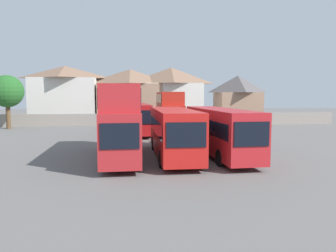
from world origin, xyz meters
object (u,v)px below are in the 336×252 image
at_px(bus_5, 169,110).
at_px(house_terrace_left, 66,94).
at_px(bus_2, 173,130).
at_px(tree_left_of_lot, 7,92).
at_px(house_terrace_centre, 130,95).
at_px(bus_1, 120,118).
at_px(house_terrace_right, 171,94).
at_px(bus_3, 219,129).
at_px(bus_4, 137,117).
at_px(house_terrace_far_right, 237,98).

bearing_deg(bus_5, house_terrace_left, -137.54).
height_order(bus_2, tree_left_of_lot, tree_left_of_lot).
bearing_deg(house_terrace_centre, house_terrace_left, 178.35).
bearing_deg(bus_1, house_terrace_right, 164.96).
distance_m(bus_2, bus_3, 3.52).
distance_m(bus_4, house_terrace_left, 21.60).
relative_size(bus_4, tree_left_of_lot, 1.53).
distance_m(bus_1, house_terrace_centre, 31.97).
xyz_separation_m(bus_4, house_terrace_left, (-12.00, 17.75, 2.78)).
bearing_deg(bus_2, bus_1, -92.77).
xyz_separation_m(bus_3, house_terrace_right, (-0.35, 31.82, 2.72)).
distance_m(bus_2, tree_left_of_lot, 29.89).
bearing_deg(bus_3, bus_1, -92.09).
height_order(bus_1, bus_3, bus_1).
relative_size(bus_2, bus_5, 1.06).
height_order(bus_5, house_terrace_far_right, house_terrace_far_right).
distance_m(bus_3, house_terrace_far_right, 34.36).
relative_size(bus_2, tree_left_of_lot, 1.54).
bearing_deg(tree_left_of_lot, bus_4, -23.03).
xyz_separation_m(bus_2, house_terrace_left, (-14.66, 32.33, 2.78)).
height_order(bus_2, house_terrace_centre, house_terrace_centre).
bearing_deg(bus_4, bus_5, 93.58).
relative_size(bus_1, house_terrace_far_right, 1.44).
height_order(bus_1, bus_4, bus_1).
xyz_separation_m(house_terrace_left, house_terrace_far_right, (29.69, 0.29, -0.69)).
distance_m(bus_4, house_terrace_far_right, 25.35).
bearing_deg(bus_2, house_terrace_left, -157.05).
height_order(bus_2, house_terrace_left, house_terrace_left).
relative_size(bus_2, house_terrace_far_right, 1.39).
bearing_deg(house_terrace_centre, bus_1, -89.93).
distance_m(bus_3, bus_5, 14.97).
bearing_deg(bus_3, bus_5, -174.81).
xyz_separation_m(bus_3, tree_left_of_lot, (-23.55, 21.65, 3.01)).
bearing_deg(tree_left_of_lot, house_terrace_right, 23.66).
bearing_deg(house_terrace_far_right, bus_3, -109.65).
relative_size(bus_1, house_terrace_centre, 1.04).
bearing_deg(house_terrace_right, house_terrace_centre, -179.05).
relative_size(bus_1, house_terrace_left, 1.04).
height_order(bus_4, house_terrace_far_right, house_terrace_far_right).
xyz_separation_m(bus_4, house_terrace_right, (5.82, 17.55, 2.73)).
distance_m(bus_5, house_terrace_centre, 17.74).
bearing_deg(house_terrace_left, bus_2, -65.61).
distance_m(house_terrace_right, tree_left_of_lot, 25.33).
bearing_deg(house_terrace_far_right, bus_2, -114.74).
relative_size(bus_5, house_terrace_far_right, 1.31).
height_order(house_terrace_right, house_terrace_far_right, house_terrace_right).
bearing_deg(bus_1, bus_5, 158.94).
relative_size(bus_1, tree_left_of_lot, 1.60).
bearing_deg(bus_2, bus_4, -171.09).
height_order(bus_3, bus_4, same).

